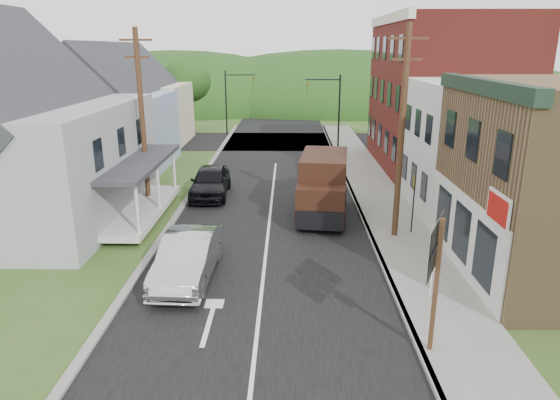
{
  "coord_description": "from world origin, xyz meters",
  "views": [
    {
      "loc": [
        0.89,
        -17.17,
        8.06
      ],
      "look_at": [
        0.57,
        1.92,
        2.2
      ],
      "focal_mm": 32.0,
      "sensor_mm": 36.0,
      "label": 1
    }
  ],
  "objects_px": {
    "silver_sedan": "(188,258)",
    "route_sign_cluster": "(436,266)",
    "dark_sedan": "(210,182)",
    "delivery_van": "(323,186)",
    "warning_sign": "(413,195)"
  },
  "relations": [
    {
      "from": "silver_sedan",
      "to": "dark_sedan",
      "type": "bearing_deg",
      "value": 96.15
    },
    {
      "from": "silver_sedan",
      "to": "delivery_van",
      "type": "distance_m",
      "value": 8.93
    },
    {
      "from": "silver_sedan",
      "to": "delivery_van",
      "type": "relative_size",
      "value": 0.89
    },
    {
      "from": "silver_sedan",
      "to": "dark_sedan",
      "type": "height_order",
      "value": "dark_sedan"
    },
    {
      "from": "dark_sedan",
      "to": "route_sign_cluster",
      "type": "distance_m",
      "value": 17.17
    },
    {
      "from": "dark_sedan",
      "to": "route_sign_cluster",
      "type": "relative_size",
      "value": 1.32
    },
    {
      "from": "dark_sedan",
      "to": "warning_sign",
      "type": "bearing_deg",
      "value": -32.62
    },
    {
      "from": "silver_sedan",
      "to": "route_sign_cluster",
      "type": "xyz_separation_m",
      "value": [
        7.43,
        -4.46,
        1.77
      ]
    },
    {
      "from": "route_sign_cluster",
      "to": "delivery_van",
      "type": "bearing_deg",
      "value": 125.13
    },
    {
      "from": "silver_sedan",
      "to": "route_sign_cluster",
      "type": "relative_size",
      "value": 1.33
    },
    {
      "from": "silver_sedan",
      "to": "warning_sign",
      "type": "height_order",
      "value": "warning_sign"
    },
    {
      "from": "dark_sedan",
      "to": "warning_sign",
      "type": "xyz_separation_m",
      "value": [
        9.85,
        -5.96,
        1.02
      ]
    },
    {
      "from": "route_sign_cluster",
      "to": "dark_sedan",
      "type": "bearing_deg",
      "value": 143.49
    },
    {
      "from": "silver_sedan",
      "to": "route_sign_cluster",
      "type": "distance_m",
      "value": 8.84
    },
    {
      "from": "dark_sedan",
      "to": "delivery_van",
      "type": "distance_m",
      "value": 6.99
    }
  ]
}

